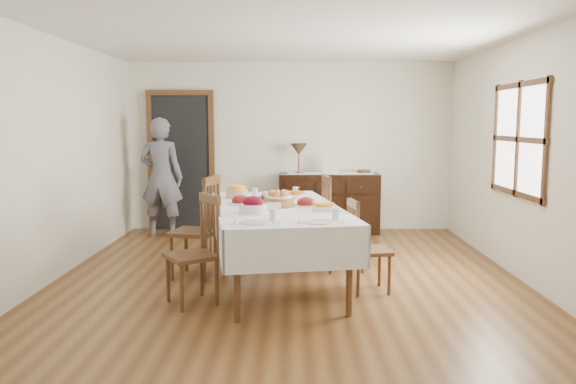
{
  "coord_description": "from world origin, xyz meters",
  "views": [
    {
      "loc": [
        0.07,
        -5.78,
        1.68
      ],
      "look_at": [
        0.0,
        0.1,
        0.95
      ],
      "focal_mm": 35.0,
      "sensor_mm": 36.0,
      "label": 1
    }
  ],
  "objects_px": {
    "sideboard": "(329,203)",
    "person": "(161,173)",
    "chair_right_far": "(339,222)",
    "dining_table": "(277,215)",
    "chair_left_far": "(199,226)",
    "chair_left_near": "(197,249)",
    "table_lamp": "(299,150)",
    "chair_right_near": "(365,246)"
  },
  "relations": [
    {
      "from": "sideboard",
      "to": "person",
      "type": "height_order",
      "value": "person"
    },
    {
      "from": "chair_right_far",
      "to": "sideboard",
      "type": "height_order",
      "value": "chair_right_far"
    },
    {
      "from": "dining_table",
      "to": "chair_left_far",
      "type": "xyz_separation_m",
      "value": [
        -0.85,
        0.31,
        -0.17
      ]
    },
    {
      "from": "chair_right_far",
      "to": "person",
      "type": "xyz_separation_m",
      "value": [
        -2.47,
        1.89,
        0.39
      ]
    },
    {
      "from": "dining_table",
      "to": "chair_left_far",
      "type": "bearing_deg",
      "value": 150.26
    },
    {
      "from": "chair_left_far",
      "to": "person",
      "type": "height_order",
      "value": "person"
    },
    {
      "from": "dining_table",
      "to": "chair_left_near",
      "type": "relative_size",
      "value": 2.55
    },
    {
      "from": "chair_right_far",
      "to": "dining_table",
      "type": "bearing_deg",
      "value": 126.52
    },
    {
      "from": "dining_table",
      "to": "chair_left_near",
      "type": "distance_m",
      "value": 0.95
    },
    {
      "from": "chair_left_near",
      "to": "table_lamp",
      "type": "bearing_deg",
      "value": 130.81
    },
    {
      "from": "chair_right_near",
      "to": "chair_right_far",
      "type": "relative_size",
      "value": 0.85
    },
    {
      "from": "chair_left_far",
      "to": "sideboard",
      "type": "distance_m",
      "value": 2.98
    },
    {
      "from": "chair_left_near",
      "to": "chair_right_near",
      "type": "xyz_separation_m",
      "value": [
        1.6,
        0.37,
        -0.05
      ]
    },
    {
      "from": "chair_right_near",
      "to": "person",
      "type": "distance_m",
      "value": 3.85
    },
    {
      "from": "table_lamp",
      "to": "chair_right_near",
      "type": "bearing_deg",
      "value": -78.19
    },
    {
      "from": "chair_right_near",
      "to": "table_lamp",
      "type": "distance_m",
      "value": 3.19
    },
    {
      "from": "chair_left_near",
      "to": "chair_left_far",
      "type": "height_order",
      "value": "chair_left_far"
    },
    {
      "from": "chair_left_near",
      "to": "sideboard",
      "type": "height_order",
      "value": "chair_left_near"
    },
    {
      "from": "chair_left_near",
      "to": "person",
      "type": "distance_m",
      "value": 3.31
    },
    {
      "from": "chair_right_near",
      "to": "chair_right_far",
      "type": "bearing_deg",
      "value": 3.92
    },
    {
      "from": "dining_table",
      "to": "person",
      "type": "distance_m",
      "value": 3.1
    },
    {
      "from": "chair_right_far",
      "to": "sideboard",
      "type": "bearing_deg",
      "value": -6.88
    },
    {
      "from": "chair_right_near",
      "to": "table_lamp",
      "type": "bearing_deg",
      "value": 2.89
    },
    {
      "from": "dining_table",
      "to": "chair_right_near",
      "type": "distance_m",
      "value": 0.94
    },
    {
      "from": "chair_left_near",
      "to": "chair_right_far",
      "type": "relative_size",
      "value": 0.94
    },
    {
      "from": "chair_left_near",
      "to": "dining_table",
      "type": "bearing_deg",
      "value": 95.06
    },
    {
      "from": "dining_table",
      "to": "person",
      "type": "relative_size",
      "value": 1.38
    },
    {
      "from": "dining_table",
      "to": "table_lamp",
      "type": "height_order",
      "value": "table_lamp"
    },
    {
      "from": "dining_table",
      "to": "sideboard",
      "type": "height_order",
      "value": "sideboard"
    },
    {
      "from": "chair_right_near",
      "to": "sideboard",
      "type": "height_order",
      "value": "chair_right_near"
    },
    {
      "from": "sideboard",
      "to": "table_lamp",
      "type": "height_order",
      "value": "table_lamp"
    },
    {
      "from": "chair_right_far",
      "to": "person",
      "type": "relative_size",
      "value": 0.58
    },
    {
      "from": "sideboard",
      "to": "table_lamp",
      "type": "bearing_deg",
      "value": -177.96
    },
    {
      "from": "sideboard",
      "to": "chair_right_far",
      "type": "bearing_deg",
      "value": -90.51
    },
    {
      "from": "chair_left_near",
      "to": "chair_right_far",
      "type": "xyz_separation_m",
      "value": [
        1.41,
        1.21,
        0.03
      ]
    },
    {
      "from": "chair_left_near",
      "to": "person",
      "type": "height_order",
      "value": "person"
    },
    {
      "from": "chair_left_near",
      "to": "chair_right_far",
      "type": "bearing_deg",
      "value": 97.38
    },
    {
      "from": "dining_table",
      "to": "table_lamp",
      "type": "xyz_separation_m",
      "value": [
        0.25,
        2.82,
        0.53
      ]
    },
    {
      "from": "chair_right_far",
      "to": "chair_left_near",
      "type": "bearing_deg",
      "value": 124.24
    },
    {
      "from": "chair_left_far",
      "to": "chair_right_far",
      "type": "xyz_separation_m",
      "value": [
        1.54,
        0.33,
        -0.01
      ]
    },
    {
      "from": "chair_left_far",
      "to": "chair_right_near",
      "type": "relative_size",
      "value": 1.2
    },
    {
      "from": "sideboard",
      "to": "person",
      "type": "bearing_deg",
      "value": -172.94
    }
  ]
}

